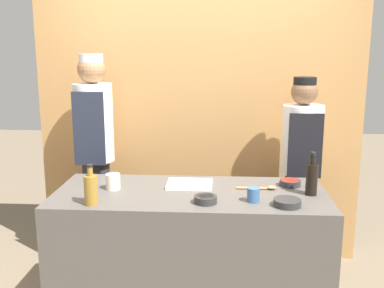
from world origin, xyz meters
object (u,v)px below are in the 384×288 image
(cup_cream, at_px, (113,182))
(chef_right, at_px, (300,170))
(chef_left, at_px, (95,154))
(sauce_bowl_yellow, at_px, (206,199))
(bottle_vinegar, at_px, (91,189))
(bottle_soy, at_px, (312,178))
(wooden_spoon, at_px, (262,188))
(cutting_board, at_px, (189,184))
(cup_blue, at_px, (253,195))
(sauce_bowl_purple, at_px, (287,202))
(sauce_bowl_red, at_px, (290,183))

(cup_cream, height_order, chef_right, chef_right)
(chef_right, bearing_deg, chef_left, -180.00)
(sauce_bowl_yellow, height_order, bottle_vinegar, bottle_vinegar)
(bottle_vinegar, xyz_separation_m, chef_right, (1.38, 1.00, -0.14))
(bottle_soy, bearing_deg, chef_right, 85.05)
(bottle_vinegar, distance_m, chef_left, 1.03)
(wooden_spoon, bearing_deg, sauce_bowl_yellow, -142.13)
(bottle_soy, distance_m, cup_cream, 1.26)
(cutting_board, distance_m, cup_blue, 0.50)
(cutting_board, relative_size, chef_left, 0.17)
(cup_cream, bearing_deg, bottle_vinegar, -101.34)
(chef_left, bearing_deg, cup_blue, -36.62)
(sauce_bowl_purple, relative_size, sauce_bowl_red, 1.17)
(sauce_bowl_yellow, relative_size, chef_left, 0.08)
(sauce_bowl_yellow, xyz_separation_m, bottle_vinegar, (-0.67, -0.07, 0.07))
(sauce_bowl_yellow, height_order, cup_blue, cup_blue)
(sauce_bowl_purple, height_order, cup_blue, cup_blue)
(cutting_board, bearing_deg, sauce_bowl_yellow, -70.45)
(cutting_board, height_order, chef_right, chef_right)
(cutting_board, bearing_deg, chef_left, 143.18)
(sauce_bowl_purple, height_order, chef_left, chef_left)
(cup_blue, relative_size, chef_left, 0.05)
(cup_blue, bearing_deg, sauce_bowl_yellow, -172.12)
(chef_left, bearing_deg, cup_cream, -66.10)
(sauce_bowl_red, xyz_separation_m, chef_left, (-1.47, 0.56, 0.04))
(sauce_bowl_yellow, distance_m, bottle_vinegar, 0.67)
(cup_cream, height_order, chef_left, chef_left)
(cup_cream, relative_size, chef_left, 0.06)
(sauce_bowl_yellow, bearing_deg, chef_left, 134.61)
(sauce_bowl_yellow, xyz_separation_m, bottle_soy, (0.65, 0.19, 0.08))
(cutting_board, relative_size, cup_cream, 2.96)
(cup_cream, bearing_deg, sauce_bowl_yellow, -20.41)
(cup_blue, xyz_separation_m, chef_left, (-1.20, 0.89, 0.02))
(sauce_bowl_yellow, distance_m, cup_cream, 0.65)
(sauce_bowl_red, relative_size, chef_right, 0.09)
(bottle_vinegar, bearing_deg, cup_cream, 78.66)
(chef_left, relative_size, chef_right, 1.11)
(cutting_board, height_order, cup_blue, cup_blue)
(sauce_bowl_red, distance_m, cutting_board, 0.67)
(sauce_bowl_red, bearing_deg, sauce_bowl_yellow, -146.03)
(sauce_bowl_red, relative_size, cutting_board, 0.46)
(sauce_bowl_red, distance_m, bottle_vinegar, 1.29)
(cup_cream, bearing_deg, sauce_bowl_purple, -13.03)
(bottle_soy, bearing_deg, bottle_vinegar, -168.80)
(sauce_bowl_purple, bearing_deg, chef_right, 75.83)
(cutting_board, height_order, bottle_soy, bottle_soy)
(sauce_bowl_yellow, bearing_deg, sauce_bowl_red, 33.97)
(bottle_vinegar, distance_m, cup_blue, 0.96)
(sauce_bowl_yellow, xyz_separation_m, cup_blue, (0.28, 0.04, 0.02))
(cup_cream, distance_m, cup_blue, 0.91)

